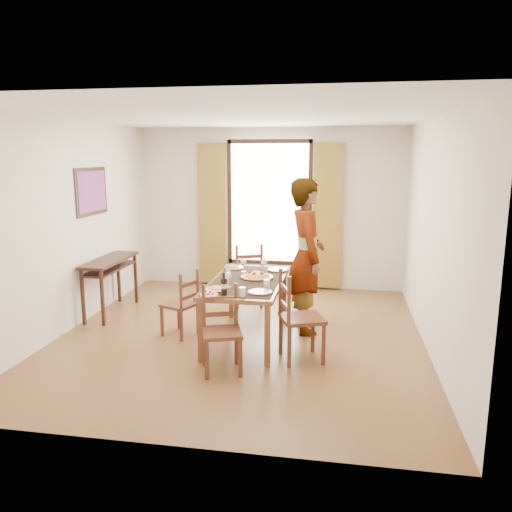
% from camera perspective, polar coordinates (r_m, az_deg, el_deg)
% --- Properties ---
extents(ground, '(5.00, 5.00, 0.00)m').
position_cam_1_polar(ground, '(6.42, -1.70, -9.05)').
color(ground, '#492D16').
rests_on(ground, ground).
extents(room_shell, '(4.60, 5.10, 2.74)m').
position_cam_1_polar(room_shell, '(6.18, -1.59, 4.90)').
color(room_shell, beige).
rests_on(room_shell, ground).
extents(console_table, '(0.38, 1.20, 0.80)m').
position_cam_1_polar(console_table, '(7.41, -16.36, -1.18)').
color(console_table, black).
rests_on(console_table, ground).
extents(dining_table, '(0.86, 1.68, 0.76)m').
position_cam_1_polar(dining_table, '(6.09, -1.04, -3.39)').
color(dining_table, brown).
rests_on(dining_table, ground).
extents(chair_west, '(0.49, 0.49, 0.84)m').
position_cam_1_polar(chair_west, '(6.36, -8.51, -5.62)').
color(chair_west, '#52291B').
rests_on(chair_west, ground).
extents(chair_north, '(0.56, 0.56, 0.97)m').
position_cam_1_polar(chair_north, '(7.49, -1.00, -2.42)').
color(chair_north, '#52291B').
rests_on(chair_north, ground).
extents(chair_south, '(0.51, 0.51, 0.91)m').
position_cam_1_polar(chair_south, '(5.30, -3.96, -8.70)').
color(chair_south, '#52291B').
rests_on(chair_south, ground).
extents(chair_east, '(0.58, 0.58, 1.01)m').
position_cam_1_polar(chair_east, '(5.56, 4.91, -7.23)').
color(chair_east, '#52291B').
rests_on(chair_east, ground).
extents(man, '(0.95, 0.82, 1.97)m').
position_cam_1_polar(man, '(6.36, 5.77, -0.03)').
color(man, gray).
rests_on(man, ground).
extents(plate_sw, '(0.27, 0.27, 0.05)m').
position_cam_1_polar(plate_sw, '(5.62, -4.66, -3.67)').
color(plate_sw, silver).
rests_on(plate_sw, dining_table).
extents(plate_se, '(0.27, 0.27, 0.05)m').
position_cam_1_polar(plate_se, '(5.51, 0.46, -3.97)').
color(plate_se, silver).
rests_on(plate_se, dining_table).
extents(plate_nw, '(0.27, 0.27, 0.05)m').
position_cam_1_polar(plate_nw, '(6.68, -2.57, -1.22)').
color(plate_nw, silver).
rests_on(plate_nw, dining_table).
extents(plate_ne, '(0.27, 0.27, 0.05)m').
position_cam_1_polar(plate_ne, '(6.56, 2.45, -1.44)').
color(plate_ne, silver).
rests_on(plate_ne, dining_table).
extents(pasta_platter, '(0.40, 0.40, 0.10)m').
position_cam_1_polar(pasta_platter, '(6.15, 0.11, -2.10)').
color(pasta_platter, '#BA6017').
rests_on(pasta_platter, dining_table).
extents(caprese_plate, '(0.20, 0.20, 0.04)m').
position_cam_1_polar(caprese_plate, '(5.43, -5.38, -4.32)').
color(caprese_plate, silver).
rests_on(caprese_plate, dining_table).
extents(wine_glass_a, '(0.08, 0.08, 0.18)m').
position_cam_1_polar(wine_glass_a, '(5.73, -3.20, -2.70)').
color(wine_glass_a, white).
rests_on(wine_glass_a, dining_table).
extents(wine_glass_b, '(0.08, 0.08, 0.18)m').
position_cam_1_polar(wine_glass_b, '(6.43, 0.92, -1.11)').
color(wine_glass_b, white).
rests_on(wine_glass_b, dining_table).
extents(wine_glass_c, '(0.08, 0.08, 0.18)m').
position_cam_1_polar(wine_glass_c, '(6.46, -1.44, -1.04)').
color(wine_glass_c, white).
rests_on(wine_glass_c, dining_table).
extents(tumbler_a, '(0.07, 0.07, 0.10)m').
position_cam_1_polar(tumbler_a, '(5.69, 1.24, -3.21)').
color(tumbler_a, silver).
rests_on(tumbler_a, dining_table).
extents(tumbler_b, '(0.07, 0.07, 0.10)m').
position_cam_1_polar(tumbler_b, '(6.44, -3.19, -1.48)').
color(tumbler_b, silver).
rests_on(tumbler_b, dining_table).
extents(tumbler_c, '(0.07, 0.07, 0.10)m').
position_cam_1_polar(tumbler_c, '(5.37, -1.59, -4.12)').
color(tumbler_c, silver).
rests_on(tumbler_c, dining_table).
extents(wine_bottle, '(0.07, 0.07, 0.25)m').
position_cam_1_polar(wine_bottle, '(5.41, -3.69, -3.20)').
color(wine_bottle, black).
rests_on(wine_bottle, dining_table).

